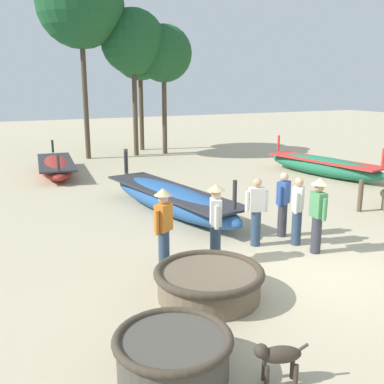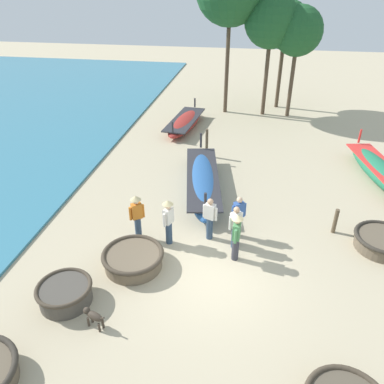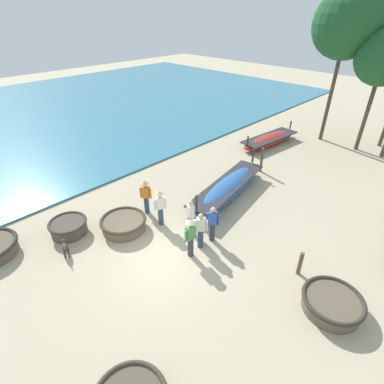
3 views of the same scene
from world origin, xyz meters
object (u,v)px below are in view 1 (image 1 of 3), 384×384
at_px(fisherman_with_hat, 318,211).
at_px(mooring_post_shoreline, 126,169).
at_px(mooring_post_mid_beach, 360,196).
at_px(tree_center, 164,54).
at_px(fisherman_by_coracle, 216,218).
at_px(dog, 277,356).
at_px(fisherman_crouching, 297,209).
at_px(fisherman_standing_right, 164,224).
at_px(long_boat_blue_hull, 171,199).
at_px(tree_right_mid, 140,53).
at_px(tree_left_mid, 80,4).
at_px(coracle_beside_post, 173,354).
at_px(long_boat_green_hull, 56,166).
at_px(long_boat_red_hull, 324,166).
at_px(fisherman_hauling, 256,210).
at_px(coracle_upturned, 209,281).
at_px(tree_tall_back, 133,42).
at_px(fisherman_standing_left, 283,203).

relative_size(fisherman_with_hat, mooring_post_shoreline, 1.17).
distance_m(mooring_post_mid_beach, tree_center, 13.35).
distance_m(fisherman_by_coracle, dog, 3.92).
xyz_separation_m(fisherman_crouching, mooring_post_shoreline, (-1.86, 6.94, -0.13)).
relative_size(fisherman_crouching, mooring_post_shoreline, 1.10).
height_order(fisherman_standing_right, mooring_post_mid_beach, fisherman_standing_right).
bearing_deg(dog, fisherman_with_hat, 43.90).
distance_m(long_boat_blue_hull, fisherman_with_hat, 4.56).
distance_m(tree_right_mid, tree_left_mid, 4.21).
bearing_deg(coracle_beside_post, tree_center, 68.22).
bearing_deg(tree_right_mid, long_boat_green_hull, -137.25).
bearing_deg(long_boat_green_hull, fisherman_crouching, -71.12).
relative_size(long_boat_green_hull, fisherman_standing_right, 2.98).
xyz_separation_m(fisherman_standing_right, tree_center, (5.68, 13.95, 4.04)).
bearing_deg(fisherman_standing_right, long_boat_red_hull, 32.43).
relative_size(fisherman_by_coracle, fisherman_hauling, 1.06).
bearing_deg(long_boat_blue_hull, coracle_upturned, -105.73).
relative_size(long_boat_blue_hull, tree_tall_back, 0.86).
relative_size(fisherman_hauling, tree_center, 0.24).
bearing_deg(mooring_post_mid_beach, coracle_upturned, -155.91).
relative_size(fisherman_crouching, tree_right_mid, 0.24).
distance_m(long_boat_green_hull, fisherman_standing_right, 10.73).
height_order(long_boat_red_hull, dog, long_boat_red_hull).
bearing_deg(fisherman_hauling, mooring_post_mid_beach, 13.88).
height_order(fisherman_standing_left, tree_tall_back, tree_tall_back).
distance_m(long_boat_red_hull, fisherman_with_hat, 8.73).
relative_size(fisherman_standing_right, fisherman_with_hat, 1.00).
xyz_separation_m(long_boat_green_hull, mooring_post_mid_beach, (7.03, -9.28, 0.14)).
bearing_deg(dog, long_boat_blue_hull, 76.95).
distance_m(long_boat_red_hull, tree_right_mid, 11.71).
distance_m(long_boat_green_hull, long_boat_red_hull, 10.75).
distance_m(coracle_upturned, fisherman_standing_left, 3.75).
height_order(coracle_upturned, dog, dog).
bearing_deg(tree_left_mid, fisherman_standing_left, -83.04).
bearing_deg(fisherman_by_coracle, long_boat_blue_hull, 81.02).
bearing_deg(long_boat_green_hull, fisherman_standing_left, -69.76).
bearing_deg(mooring_post_mid_beach, long_boat_blue_hull, 155.89).
distance_m(fisherman_with_hat, mooring_post_shoreline, 7.78).
relative_size(coracle_upturned, long_boat_green_hull, 0.39).
distance_m(mooring_post_shoreline, mooring_post_mid_beach, 7.63).
xyz_separation_m(long_boat_red_hull, fisherman_hauling, (-6.82, -5.47, 0.44)).
relative_size(coracle_beside_post, mooring_post_mid_beach, 1.63).
height_order(fisherman_by_coracle, dog, fisherman_by_coracle).
xyz_separation_m(long_boat_red_hull, tree_left_mid, (-7.52, 8.22, 6.69)).
bearing_deg(long_boat_green_hull, tree_right_mid, 42.75).
relative_size(long_boat_blue_hull, fisherman_with_hat, 3.65).
relative_size(fisherman_with_hat, tree_left_mid, 0.18).
bearing_deg(dog, coracle_beside_post, 148.61).
bearing_deg(fisherman_crouching, fisherman_standing_left, 84.54).
bearing_deg(fisherman_crouching, coracle_upturned, -154.18).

